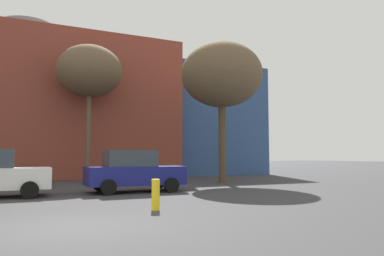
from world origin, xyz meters
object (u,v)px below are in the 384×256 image
object	(u,v)px
parked_car_2	(134,171)
bollard_yellow_1	(156,195)
bare_tree_1	(90,72)
bare_tree_0	(222,75)

from	to	relation	value
parked_car_2	bollard_yellow_1	size ratio (longest dim) A/B	4.70
bare_tree_1	bollard_yellow_1	size ratio (longest dim) A/B	9.64
bare_tree_1	bollard_yellow_1	xyz separation A→B (m)	(-0.11, -13.48, -6.57)
bare_tree_0	bare_tree_1	size ratio (longest dim) A/B	0.99
bare_tree_0	bare_tree_1	bearing A→B (deg)	148.79
parked_car_2	bare_tree_0	distance (m)	9.27
parked_car_2	bollard_yellow_1	bearing A→B (deg)	-99.11
parked_car_2	bare_tree_1	distance (m)	10.00
bare_tree_0	bollard_yellow_1	size ratio (longest dim) A/B	9.51
bare_tree_1	bollard_yellow_1	world-z (taller)	bare_tree_1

